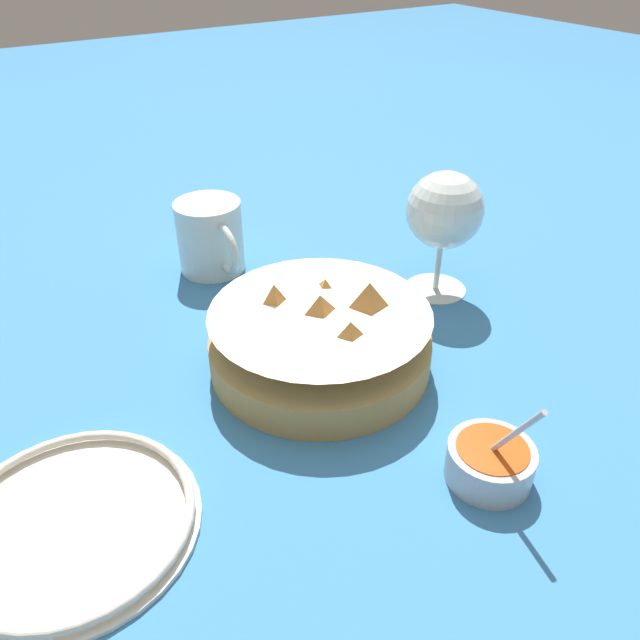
% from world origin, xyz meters
% --- Properties ---
extents(ground_plane, '(4.00, 4.00, 0.00)m').
position_xyz_m(ground_plane, '(0.00, 0.00, 0.00)').
color(ground_plane, teal).
extents(food_basket, '(0.23, 0.23, 0.09)m').
position_xyz_m(food_basket, '(-0.01, -0.02, 0.03)').
color(food_basket, '#B2894C').
rests_on(food_basket, ground_plane).
extents(sauce_cup, '(0.08, 0.07, 0.10)m').
position_xyz_m(sauce_cup, '(0.20, 0.01, 0.02)').
color(sauce_cup, '#B7B7BC').
rests_on(sauce_cup, ground_plane).
extents(wine_glass, '(0.09, 0.09, 0.15)m').
position_xyz_m(wine_glass, '(-0.06, 0.18, 0.10)').
color(wine_glass, silver).
rests_on(wine_glass, ground_plane).
extents(beer_mug, '(0.12, 0.09, 0.09)m').
position_xyz_m(beer_mug, '(-0.26, -0.03, 0.04)').
color(beer_mug, silver).
rests_on(beer_mug, ground_plane).
extents(side_plate, '(0.20, 0.20, 0.01)m').
position_xyz_m(side_plate, '(0.06, -0.30, 0.01)').
color(side_plate, silver).
rests_on(side_plate, ground_plane).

